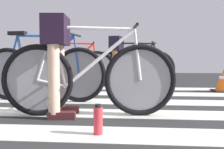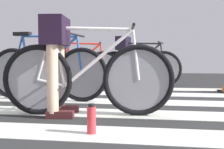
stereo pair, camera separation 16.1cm
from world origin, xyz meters
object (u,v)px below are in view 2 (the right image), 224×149
(bicycle_1_of_4, at_px, (87,77))
(bicycle_2_of_4, at_px, (46,72))
(cyclist_4_of_4, at_px, (123,54))
(cyclist_3_of_4, at_px, (63,55))
(cyclist_1_of_4, at_px, (56,52))
(bicycle_4_of_4, at_px, (138,67))
(water_bottle, at_px, (91,120))
(bicycle_3_of_4, at_px, (78,67))

(bicycle_1_of_4, xyz_separation_m, bicycle_2_of_4, (-0.78, 0.85, 0.00))
(cyclist_4_of_4, bearing_deg, cyclist_3_of_4, -154.98)
(cyclist_1_of_4, relative_size, cyclist_3_of_4, 1.00)
(bicycle_1_of_4, bearing_deg, bicycle_4_of_4, 76.74)
(water_bottle, bearing_deg, bicycle_4_of_4, 86.89)
(cyclist_3_of_4, bearing_deg, bicycle_1_of_4, -75.01)
(bicycle_3_of_4, height_order, cyclist_4_of_4, cyclist_4_of_4)
(bicycle_4_of_4, bearing_deg, bicycle_3_of_4, -159.86)
(cyclist_1_of_4, relative_size, bicycle_3_of_4, 0.57)
(cyclist_1_of_4, height_order, cyclist_3_of_4, cyclist_1_of_4)
(cyclist_1_of_4, bearing_deg, bicycle_4_of_4, 70.86)
(cyclist_1_of_4, relative_size, water_bottle, 4.23)
(bicycle_3_of_4, xyz_separation_m, bicycle_4_of_4, (1.21, 0.19, 0.00))
(cyclist_1_of_4, bearing_deg, bicycle_2_of_4, 112.44)
(bicycle_3_of_4, xyz_separation_m, cyclist_4_of_4, (0.90, 0.25, 0.27))
(bicycle_3_of_4, distance_m, water_bottle, 3.47)
(water_bottle, bearing_deg, bicycle_2_of_4, 122.92)
(cyclist_1_of_4, xyz_separation_m, bicycle_3_of_4, (-0.52, 2.69, -0.25))
(bicycle_1_of_4, height_order, bicycle_2_of_4, same)
(cyclist_4_of_4, bearing_deg, bicycle_3_of_4, -153.29)
(bicycle_3_of_4, xyz_separation_m, cyclist_3_of_4, (-0.31, -0.05, 0.25))
(bicycle_3_of_4, distance_m, cyclist_3_of_4, 0.40)
(bicycle_1_of_4, height_order, bicycle_3_of_4, same)
(cyclist_3_of_4, bearing_deg, cyclist_4_of_4, 5.08)
(water_bottle, bearing_deg, cyclist_1_of_4, 128.92)
(cyclist_3_of_4, relative_size, bicycle_4_of_4, 0.57)
(bicycle_1_of_4, bearing_deg, water_bottle, -79.62)
(bicycle_1_of_4, distance_m, bicycle_2_of_4, 1.15)
(bicycle_1_of_4, distance_m, cyclist_1_of_4, 0.40)
(bicycle_2_of_4, bearing_deg, water_bottle, -51.84)
(bicycle_3_of_4, relative_size, cyclist_4_of_4, 1.70)
(bicycle_2_of_4, xyz_separation_m, bicycle_4_of_4, (1.16, 1.99, 0.00))
(bicycle_2_of_4, xyz_separation_m, water_bottle, (0.97, -1.49, -0.27))
(bicycle_3_of_4, bearing_deg, cyclist_3_of_4, -180.00)
(bicycle_1_of_4, relative_size, bicycle_4_of_4, 1.01)
(cyclist_3_of_4, bearing_deg, water_bottle, -76.42)
(bicycle_1_of_4, relative_size, cyclist_4_of_4, 1.71)
(bicycle_1_of_4, height_order, cyclist_1_of_4, cyclist_1_of_4)
(bicycle_2_of_4, bearing_deg, bicycle_3_of_4, 96.82)
(bicycle_2_of_4, bearing_deg, cyclist_1_of_4, -56.58)
(bicycle_1_of_4, relative_size, bicycle_3_of_4, 1.00)
(bicycle_2_of_4, distance_m, bicycle_3_of_4, 1.81)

